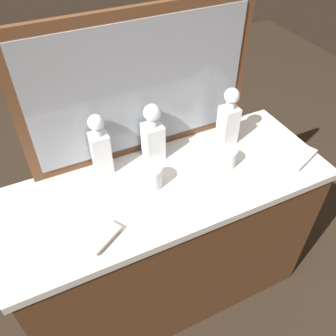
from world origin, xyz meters
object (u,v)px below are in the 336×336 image
(crystal_decanter_right, at_px, (228,121))
(silver_brush_left, at_px, (103,238))
(crystal_decanter_front, at_px, (153,137))
(crystal_tumbler_left, at_px, (152,177))
(silver_brush_right, at_px, (303,159))
(crystal_decanter_far_right, at_px, (100,150))
(crystal_tumbler_rear, at_px, (226,158))

(crystal_decanter_right, bearing_deg, silver_brush_left, -157.21)
(crystal_decanter_front, distance_m, crystal_tumbler_left, 0.19)
(silver_brush_left, xyz_separation_m, silver_brush_right, (0.90, 0.02, 0.00))
(crystal_decanter_front, height_order, silver_brush_right, crystal_decanter_front)
(crystal_decanter_far_right, relative_size, crystal_tumbler_rear, 3.39)
(crystal_tumbler_left, height_order, silver_brush_right, crystal_tumbler_left)
(crystal_tumbler_left, relative_size, silver_brush_right, 0.53)
(crystal_decanter_far_right, distance_m, crystal_decanter_right, 0.57)
(crystal_tumbler_left, height_order, silver_brush_left, crystal_tumbler_left)
(crystal_tumbler_rear, relative_size, silver_brush_left, 0.56)
(crystal_decanter_far_right, height_order, crystal_tumbler_left, crystal_decanter_far_right)
(crystal_decanter_far_right, xyz_separation_m, crystal_tumbler_left, (0.15, -0.17, -0.07))
(crystal_decanter_far_right, xyz_separation_m, crystal_decanter_front, (0.22, -0.01, -0.01))
(crystal_decanter_right, relative_size, silver_brush_right, 1.58)
(crystal_tumbler_left, xyz_separation_m, silver_brush_right, (0.64, -0.15, -0.03))
(crystal_decanter_right, bearing_deg, crystal_decanter_front, 172.48)
(crystal_decanter_far_right, relative_size, crystal_decanter_front, 1.05)
(crystal_decanter_right, bearing_deg, crystal_tumbler_rear, -122.86)
(crystal_decanter_right, bearing_deg, crystal_tumbler_left, -165.02)
(crystal_decanter_far_right, relative_size, silver_brush_right, 1.60)
(crystal_decanter_far_right, xyz_separation_m, silver_brush_right, (0.79, -0.31, -0.10))
(crystal_decanter_far_right, xyz_separation_m, silver_brush_left, (-0.11, -0.34, -0.10))
(crystal_decanter_right, relative_size, crystal_tumbler_rear, 3.33)
(crystal_tumbler_rear, xyz_separation_m, silver_brush_left, (-0.59, -0.15, -0.02))
(silver_brush_left, height_order, silver_brush_right, same)
(crystal_decanter_front, xyz_separation_m, silver_brush_right, (0.56, -0.30, -0.09))
(crystal_decanter_far_right, distance_m, silver_brush_left, 0.37)
(crystal_decanter_right, xyz_separation_m, crystal_tumbler_left, (-0.42, -0.11, -0.07))
(crystal_tumbler_left, bearing_deg, crystal_decanter_front, 63.98)
(crystal_decanter_front, xyz_separation_m, silver_brush_left, (-0.33, -0.33, -0.09))
(crystal_decanter_front, xyz_separation_m, crystal_tumbler_left, (-0.08, -0.16, -0.06))
(crystal_decanter_right, xyz_separation_m, silver_brush_left, (-0.68, -0.28, -0.10))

